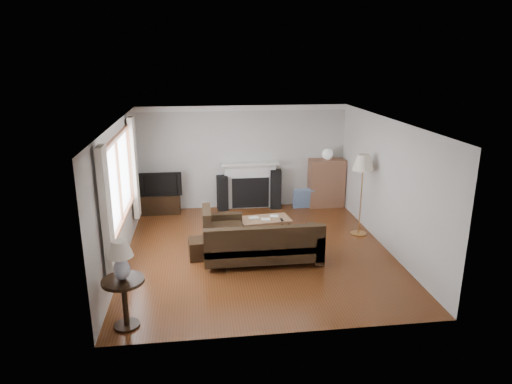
{
  "coord_description": "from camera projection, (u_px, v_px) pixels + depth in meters",
  "views": [
    {
      "loc": [
        -1.06,
        -8.05,
        3.63
      ],
      "look_at": [
        0.0,
        0.3,
        1.1
      ],
      "focal_mm": 32.0,
      "sensor_mm": 36.0,
      "label": 1
    }
  ],
  "objects": [
    {
      "name": "floor_lamp",
      "position": [
        361.0,
        195.0,
        9.39
      ],
      "size": [
        0.46,
        0.46,
        1.72
      ],
      "primitive_type": "cube",
      "rotation": [
        0.0,
        0.0,
        0.04
      ],
      "color": "#B87F3F",
      "rests_on": "ground"
    },
    {
      "name": "globe_lamp",
      "position": [
        328.0,
        154.0,
        11.07
      ],
      "size": [
        0.26,
        0.26,
        0.26
      ],
      "primitive_type": "sphere",
      "color": "white",
      "rests_on": "bookshelf"
    },
    {
      "name": "curtain_near",
      "position": [
        107.0,
        218.0,
        6.49
      ],
      "size": [
        0.1,
        0.35,
        2.1
      ],
      "primitive_type": "cube",
      "color": "white",
      "rests_on": "room"
    },
    {
      "name": "fireplace",
      "position": [
        250.0,
        185.0,
        11.18
      ],
      "size": [
        1.4,
        0.26,
        1.15
      ],
      "primitive_type": "cube",
      "color": "white",
      "rests_on": "room"
    },
    {
      "name": "speaker_left",
      "position": [
        222.0,
        193.0,
        11.05
      ],
      "size": [
        0.27,
        0.31,
        0.85
      ],
      "primitive_type": "cube",
      "rotation": [
        0.0,
        0.0,
        0.14
      ],
      "color": "black",
      "rests_on": "ground"
    },
    {
      "name": "footstool",
      "position": [
        200.0,
        249.0,
        8.47
      ],
      "size": [
        0.46,
        0.46,
        0.36
      ],
      "primitive_type": "cube",
      "rotation": [
        0.0,
        0.0,
        0.08
      ],
      "color": "black",
      "rests_on": "ground"
    },
    {
      "name": "side_table",
      "position": [
        125.0,
        303.0,
        6.27
      ],
      "size": [
        0.58,
        0.58,
        0.72
      ],
      "primitive_type": "cube",
      "color": "black",
      "rests_on": "ground"
    },
    {
      "name": "room",
      "position": [
        258.0,
        189.0,
        8.46
      ],
      "size": [
        5.1,
        5.6,
        2.54
      ],
      "color": "#592C13",
      "rests_on": "ground"
    },
    {
      "name": "curtain_far",
      "position": [
        134.0,
        168.0,
        9.38
      ],
      "size": [
        0.1,
        0.35,
        2.1
      ],
      "primitive_type": "cube",
      "color": "white",
      "rests_on": "room"
    },
    {
      "name": "tv_stand",
      "position": [
        161.0,
        204.0,
        10.88
      ],
      "size": [
        0.92,
        0.41,
        0.46
      ],
      "primitive_type": "cube",
      "color": "black",
      "rests_on": "ground"
    },
    {
      "name": "sectional_sofa",
      "position": [
        262.0,
        243.0,
        8.25
      ],
      "size": [
        2.3,
        1.68,
        0.74
      ],
      "primitive_type": "cube",
      "color": "black",
      "rests_on": "ground"
    },
    {
      "name": "window",
      "position": [
        119.0,
        181.0,
        7.89
      ],
      "size": [
        0.12,
        2.74,
        1.54
      ],
      "primitive_type": "cube",
      "color": "brown",
      "rests_on": "room"
    },
    {
      "name": "speaker_right",
      "position": [
        276.0,
        189.0,
        11.19
      ],
      "size": [
        0.3,
        0.35,
        0.95
      ],
      "primitive_type": "cube",
      "rotation": [
        0.0,
        0.0,
        -0.12
      ],
      "color": "black",
      "rests_on": "ground"
    },
    {
      "name": "table_lamp",
      "position": [
        121.0,
        261.0,
        6.08
      ],
      "size": [
        0.34,
        0.34,
        0.56
      ],
      "primitive_type": "cube",
      "color": "silver",
      "rests_on": "side_table"
    },
    {
      "name": "television",
      "position": [
        161.0,
        183.0,
        10.74
      ],
      "size": [
        0.98,
        0.13,
        0.56
      ],
      "primitive_type": "imported",
      "color": "black",
      "rests_on": "tv_stand"
    },
    {
      "name": "bookshelf",
      "position": [
        326.0,
        183.0,
        11.28
      ],
      "size": [
        0.86,
        0.41,
        1.19
      ],
      "primitive_type": "cube",
      "color": "brown",
      "rests_on": "ground"
    },
    {
      "name": "coffee_table",
      "position": [
        265.0,
        227.0,
        9.48
      ],
      "size": [
        1.07,
        0.67,
        0.4
      ],
      "primitive_type": "cube",
      "rotation": [
        0.0,
        0.0,
        0.12
      ],
      "color": "#886141",
      "rests_on": "ground"
    }
  ]
}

